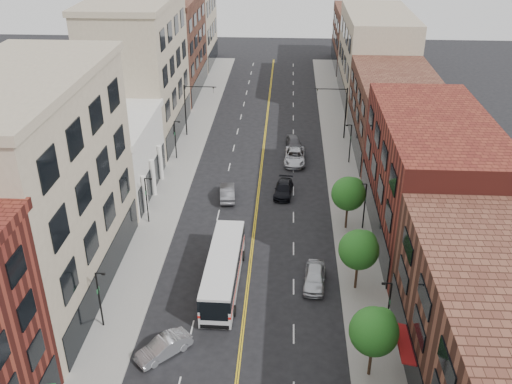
% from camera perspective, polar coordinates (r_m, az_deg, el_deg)
% --- Properties ---
extents(sidewalk_left, '(4.00, 110.00, 0.15)m').
position_cam_1_polar(sidewalk_left, '(69.48, -7.86, 1.62)').
color(sidewalk_left, gray).
rests_on(sidewalk_left, ground).
extents(sidewalk_right, '(4.00, 110.00, 0.15)m').
position_cam_1_polar(sidewalk_right, '(68.61, 8.78, 1.19)').
color(sidewalk_right, gray).
rests_on(sidewalk_right, ground).
extents(bldg_l_tanoffice, '(10.00, 22.00, 18.00)m').
position_cam_1_polar(bldg_l_tanoffice, '(48.90, -21.28, -0.22)').
color(bldg_l_tanoffice, gray).
rests_on(bldg_l_tanoffice, ground).
extents(bldg_l_white, '(10.00, 14.00, 8.00)m').
position_cam_1_polar(bldg_l_white, '(66.06, -14.68, 3.26)').
color(bldg_l_white, silver).
rests_on(bldg_l_white, ground).
extents(bldg_l_far_a, '(10.00, 20.00, 18.00)m').
position_cam_1_polar(bldg_l_far_a, '(79.73, -11.63, 11.64)').
color(bldg_l_far_a, gray).
rests_on(bldg_l_far_a, ground).
extents(bldg_l_far_b, '(10.00, 20.00, 15.00)m').
position_cam_1_polar(bldg_l_far_b, '(98.94, -8.75, 14.08)').
color(bldg_l_far_b, brown).
rests_on(bldg_l_far_b, ground).
extents(bldg_l_far_c, '(10.00, 16.00, 20.00)m').
position_cam_1_polar(bldg_l_far_c, '(115.73, -7.06, 17.42)').
color(bldg_l_far_c, gray).
rests_on(bldg_l_far_c, ground).
extents(bldg_r_mid, '(10.00, 22.00, 12.00)m').
position_cam_1_polar(bldg_r_mid, '(57.49, 17.02, 1.36)').
color(bldg_r_mid, '#5B1E18').
rests_on(bldg_r_mid, ground).
extents(bldg_r_far_a, '(10.00, 20.00, 10.00)m').
position_cam_1_polar(bldg_r_far_a, '(76.83, 13.70, 7.67)').
color(bldg_r_far_a, brown).
rests_on(bldg_r_far_a, ground).
extents(bldg_r_far_b, '(10.00, 22.00, 14.00)m').
position_cam_1_polar(bldg_r_far_b, '(96.09, 11.86, 13.10)').
color(bldg_r_far_b, gray).
rests_on(bldg_r_far_b, ground).
extents(bldg_r_far_c, '(10.00, 18.00, 11.00)m').
position_cam_1_polar(bldg_r_far_c, '(115.72, 10.50, 14.90)').
color(bldg_r_far_c, brown).
rests_on(bldg_r_far_c, ground).
extents(tree_r_1, '(3.40, 3.40, 5.59)m').
position_cam_1_polar(tree_r_1, '(40.54, 11.83, -13.35)').
color(tree_r_1, black).
rests_on(tree_r_1, sidewalk_right).
extents(tree_r_2, '(3.40, 3.40, 5.59)m').
position_cam_1_polar(tree_r_2, '(48.46, 10.34, -5.57)').
color(tree_r_2, black).
rests_on(tree_r_2, sidewalk_right).
extents(tree_r_3, '(3.40, 3.40, 5.59)m').
position_cam_1_polar(tree_r_3, '(57.03, 9.32, -0.06)').
color(tree_r_3, black).
rests_on(tree_r_3, sidewalk_right).
extents(lamp_l_1, '(0.81, 0.55, 5.05)m').
position_cam_1_polar(lamp_l_1, '(45.97, -15.37, -10.04)').
color(lamp_l_1, black).
rests_on(lamp_l_1, sidewalk_left).
extents(lamp_l_2, '(0.81, 0.55, 5.05)m').
position_cam_1_polar(lamp_l_2, '(58.84, -10.85, -0.55)').
color(lamp_l_2, black).
rests_on(lamp_l_2, sidewalk_left).
extents(lamp_l_3, '(0.81, 0.55, 5.05)m').
position_cam_1_polar(lamp_l_3, '(72.96, -8.04, 5.40)').
color(lamp_l_3, black).
rests_on(lamp_l_3, sidewalk_left).
extents(lamp_r_1, '(0.81, 0.55, 5.05)m').
position_cam_1_polar(lamp_r_1, '(44.51, 13.06, -11.14)').
color(lamp_r_1, black).
rests_on(lamp_r_1, sidewalk_right).
extents(lamp_r_2, '(0.81, 0.55, 5.05)m').
position_cam_1_polar(lamp_r_2, '(57.70, 10.78, -1.15)').
color(lamp_r_2, black).
rests_on(lamp_r_2, sidewalk_right).
extents(lamp_r_3, '(0.81, 0.55, 5.05)m').
position_cam_1_polar(lamp_r_3, '(72.05, 9.39, 5.01)').
color(lamp_r_3, black).
rests_on(lamp_r_3, sidewalk_right).
extents(signal_mast_left, '(4.49, 0.18, 7.20)m').
position_cam_1_polar(signal_mast_left, '(79.61, -6.58, 8.71)').
color(signal_mast_left, black).
rests_on(signal_mast_left, sidewalk_left).
extents(signal_mast_right, '(4.49, 0.18, 7.20)m').
position_cam_1_polar(signal_mast_right, '(78.83, 8.47, 8.40)').
color(signal_mast_right, black).
rests_on(signal_mast_right, sidewalk_right).
extents(city_bus, '(3.00, 11.94, 3.06)m').
position_cam_1_polar(city_bus, '(49.45, -3.28, -7.64)').
color(city_bus, silver).
rests_on(city_bus, ground).
extents(car_angle_b, '(4.14, 4.13, 1.43)m').
position_cam_1_polar(car_angle_b, '(44.03, -9.22, -15.07)').
color(car_angle_b, '#B6B9BF').
rests_on(car_angle_b, ground).
extents(car_parked_far, '(2.26, 4.79, 1.58)m').
position_cam_1_polar(car_parked_far, '(50.29, 5.88, -8.47)').
color(car_parked_far, silver).
rests_on(car_parked_far, ground).
extents(car_lane_behind, '(2.12, 4.78, 1.52)m').
position_cam_1_polar(car_lane_behind, '(63.59, -2.89, -0.05)').
color(car_lane_behind, '#444449').
rests_on(car_lane_behind, ground).
extents(car_lane_a, '(2.39, 4.91, 1.37)m').
position_cam_1_polar(car_lane_a, '(64.44, 2.78, 0.28)').
color(car_lane_a, black).
rests_on(car_lane_a, ground).
extents(car_lane_b, '(2.80, 5.85, 1.61)m').
position_cam_1_polar(car_lane_b, '(72.38, 3.90, 3.57)').
color(car_lane_b, '#B8BAC1').
rests_on(car_lane_b, ground).
extents(car_lane_c, '(2.39, 4.66, 1.52)m').
position_cam_1_polar(car_lane_c, '(76.69, 3.79, 4.97)').
color(car_lane_c, '#4F4F54').
rests_on(car_lane_c, ground).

